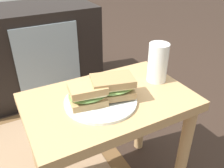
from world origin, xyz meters
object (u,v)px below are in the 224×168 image
Objects in this scene: sandwich_back at (113,87)px; beer_glass at (158,63)px; sandwich_front at (88,94)px; tv_cabinet at (21,54)px; plate at (101,101)px.

sandwich_back is 0.21m from beer_glass.
sandwich_back is at bearing -3.95° from sandwich_front.
beer_glass is (0.36, -0.93, 0.24)m from tv_cabinet.
plate is (0.11, -0.96, 0.17)m from tv_cabinet.
sandwich_front is at bearing 176.05° from sandwich_back.
sandwich_back is (0.15, -0.96, 0.22)m from tv_cabinet.
tv_cabinet is at bearing 98.77° from sandwich_back.
beer_glass reaches higher than sandwich_front.
plate is 1.77× the size of sandwich_front.
tv_cabinet reaches higher than sandwich_front.
tv_cabinet is 7.18× the size of sandwich_front.
sandwich_back reaches higher than sandwich_front.
tv_cabinet reaches higher than plate.
tv_cabinet is at bearing 96.32° from plate.
sandwich_front is at bearing -173.70° from beer_glass.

